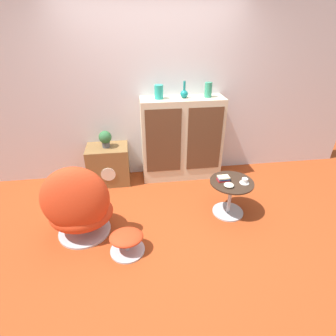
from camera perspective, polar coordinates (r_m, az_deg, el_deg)
name	(u,v)px	position (r m, az deg, el deg)	size (l,w,h in m)	color
ground_plane	(166,225)	(3.29, -0.54, -12.22)	(12.00, 12.00, 0.00)	#9E3D19
wall_back	(153,91)	(3.93, -3.37, 16.30)	(6.40, 0.06, 2.60)	silver
sideboard	(182,139)	(3.98, 2.99, 6.25)	(1.20, 0.40, 1.25)	beige
tv_console	(109,164)	(4.06, -12.76, 0.75)	(0.60, 0.45, 0.58)	brown
egg_chair	(79,207)	(3.05, -18.89, -8.01)	(0.72, 0.66, 0.94)	#B7B7BC
ottoman	(127,240)	(2.91, -9.00, -15.25)	(0.37, 0.37, 0.24)	#B7B7BC
coffee_table	(230,194)	(3.39, 13.38, -5.55)	(0.53, 0.53, 0.47)	#B7B7BC
vase_leftmost	(159,92)	(3.72, -2.01, 16.22)	(0.12, 0.12, 0.19)	teal
vase_inner_left	(184,93)	(3.77, 3.54, 15.93)	(0.11, 0.11, 0.23)	#147A75
vase_inner_right	(208,90)	(3.85, 8.75, 16.48)	(0.10, 0.10, 0.20)	#2D8E6B
potted_plant	(105,138)	(3.88, -13.51, 6.35)	(0.18, 0.18, 0.25)	#4C4C51
teacup	(245,181)	(3.29, 16.34, -2.77)	(0.11, 0.11, 0.06)	white
book_stack	(223,178)	(3.27, 11.97, -2.23)	(0.15, 0.10, 0.06)	red
bowl	(229,185)	(3.18, 13.12, -3.62)	(0.12, 0.12, 0.04)	beige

